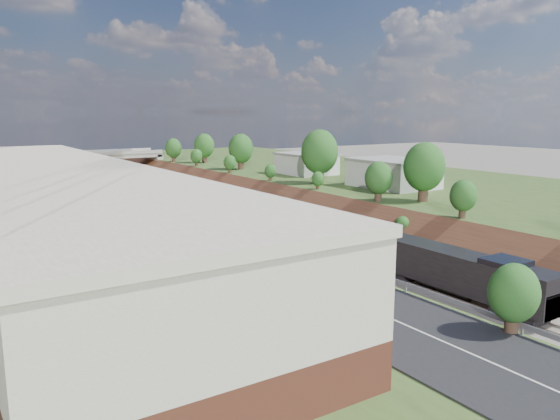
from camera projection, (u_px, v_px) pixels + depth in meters
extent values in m
cube|color=#394D1F|center=(399.00, 192.00, 95.68)|extent=(44.00, 180.00, 5.00)
cube|color=brown|center=(160.00, 237.00, 72.46)|extent=(10.00, 180.00, 10.00)
cube|color=brown|center=(296.00, 219.00, 84.29)|extent=(10.00, 180.00, 10.00)
cube|color=gray|center=(217.00, 229.00, 76.96)|extent=(1.58, 180.00, 0.18)
cube|color=gray|center=(249.00, 225.00, 79.76)|extent=(1.58, 180.00, 0.18)
cube|color=black|center=(124.00, 202.00, 69.15)|extent=(8.00, 180.00, 0.10)
cube|color=#99999E|center=(155.00, 196.00, 71.26)|extent=(0.06, 171.00, 0.30)
cube|color=brown|center=(55.00, 240.00, 44.10)|extent=(14.00, 62.00, 2.20)
cube|color=silver|center=(52.00, 201.00, 43.53)|extent=(14.00, 62.00, 4.30)
cube|color=silver|center=(50.00, 171.00, 43.10)|extent=(14.30, 62.30, 0.50)
cube|color=gray|center=(57.00, 172.00, 122.75)|extent=(1.50, 8.00, 6.20)
cube|color=gray|center=(155.00, 166.00, 135.12)|extent=(1.50, 8.00, 6.20)
cube|color=gray|center=(108.00, 156.00, 128.38)|extent=(24.00, 8.00, 1.00)
cube|color=gray|center=(112.00, 153.00, 124.94)|extent=(24.00, 0.30, 0.80)
cube|color=gray|center=(103.00, 151.00, 131.54)|extent=(24.00, 0.30, 0.80)
cube|color=silver|center=(393.00, 174.00, 83.18)|extent=(9.00, 12.00, 4.00)
cube|color=silver|center=(306.00, 164.00, 101.08)|extent=(8.00, 10.00, 3.60)
cylinder|color=#473323|center=(423.00, 191.00, 69.91)|extent=(1.30, 1.30, 2.62)
ellipsoid|color=#20591F|center=(424.00, 167.00, 69.36)|extent=(5.25, 5.25, 6.30)
cylinder|color=#473323|center=(354.00, 268.00, 38.07)|extent=(0.66, 0.66, 1.22)
ellipsoid|color=#20591F|center=(355.00, 247.00, 37.81)|extent=(2.45, 2.45, 2.94)
cube|color=black|center=(519.00, 313.00, 43.76)|extent=(2.40, 4.00, 0.90)
cube|color=black|center=(453.00, 268.00, 48.90)|extent=(3.23, 19.36, 3.22)
cube|color=black|center=(538.00, 302.00, 42.29)|extent=(2.97, 3.00, 1.80)
cube|color=silver|center=(539.00, 290.00, 42.11)|extent=(2.97, 3.00, 0.15)
cube|color=black|center=(506.00, 265.00, 44.35)|extent=(3.16, 3.10, 0.90)
cube|color=black|center=(317.00, 228.00, 65.68)|extent=(3.23, 19.36, 3.22)
cube|color=black|center=(236.00, 205.00, 82.47)|extent=(3.23, 19.36, 3.22)
cube|color=brown|center=(114.00, 168.00, 133.58)|extent=(3.23, 102.79, 3.87)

